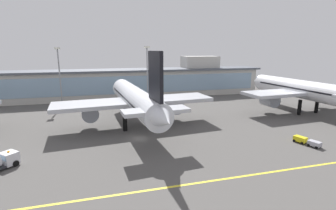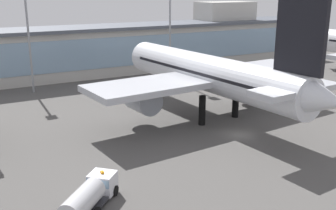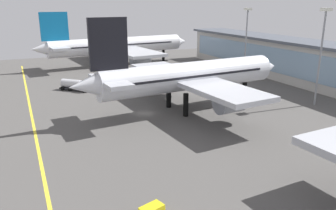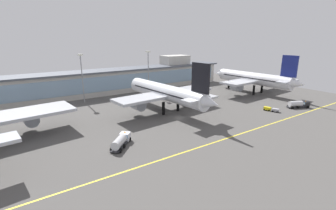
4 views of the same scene
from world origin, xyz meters
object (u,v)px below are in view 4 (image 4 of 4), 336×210
at_px(airliner_near_right, 166,93).
at_px(fuel_tanker_truck, 299,104).
at_px(service_truck_far, 121,140).
at_px(baggage_tug_near, 271,109).
at_px(apron_light_mast_centre, 82,71).
at_px(airliner_far_right, 254,79).
at_px(apron_light_mast_west, 148,66).

distance_m(airliner_near_right, fuel_tanker_truck, 54.92).
height_order(fuel_tanker_truck, service_truck_far, same).
xyz_separation_m(fuel_tanker_truck, service_truck_far, (-74.89, 7.22, 0.00)).
xyz_separation_m(fuel_tanker_truck, baggage_tug_near, (-13.71, 3.50, -0.72)).
xyz_separation_m(service_truck_far, apron_light_mast_centre, (4.59, 50.75, 12.53)).
bearing_deg(fuel_tanker_truck, service_truck_far, -163.07).
bearing_deg(service_truck_far, airliner_far_right, -31.35).
bearing_deg(baggage_tug_near, airliner_far_right, -58.38).
relative_size(airliner_near_right, baggage_tug_near, 8.83).
bearing_deg(apron_light_mast_centre, baggage_tug_near, -43.91).
bearing_deg(service_truck_far, airliner_near_right, -10.10).
bearing_deg(service_truck_far, apron_light_mast_west, 7.53).
relative_size(fuel_tanker_truck, baggage_tug_near, 1.60).
bearing_deg(apron_light_mast_west, baggage_tug_near, -63.75).
relative_size(apron_light_mast_west, apron_light_mast_centre, 1.02).
height_order(airliner_far_right, service_truck_far, airliner_far_right).
bearing_deg(apron_light_mast_centre, airliner_near_right, -54.06).
distance_m(airliner_far_right, apron_light_mast_centre, 83.54).
xyz_separation_m(service_truck_far, apron_light_mast_west, (35.77, 47.81, 12.78)).
bearing_deg(apron_light_mast_west, apron_light_mast_centre, 174.61).
height_order(baggage_tug_near, service_truck_far, service_truck_far).
relative_size(airliner_far_right, apron_light_mast_centre, 2.38).
bearing_deg(baggage_tug_near, apron_light_mast_centre, 28.30).
relative_size(airliner_far_right, fuel_tanker_truck, 5.40).
distance_m(airliner_far_right, baggage_tug_near, 33.25).
xyz_separation_m(airliner_far_right, baggage_tug_near, (-21.20, -24.75, -6.58)).
bearing_deg(airliner_near_right, service_truck_far, 120.51).
xyz_separation_m(fuel_tanker_truck, apron_light_mast_centre, (-70.30, 57.97, 12.53)).
xyz_separation_m(airliner_near_right, apron_light_mast_west, (8.51, 28.31, 6.93)).
bearing_deg(baggage_tug_near, service_truck_far, 68.73).
xyz_separation_m(baggage_tug_near, apron_light_mast_west, (-25.41, 51.52, 13.49)).
height_order(baggage_tug_near, apron_light_mast_centre, apron_light_mast_centre).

